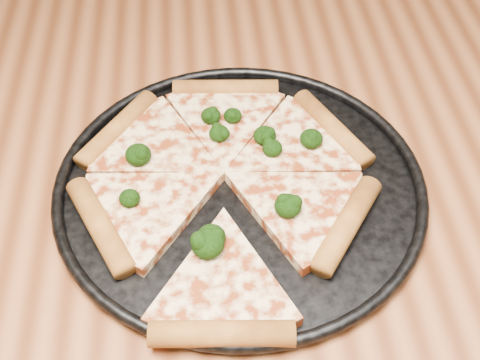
{
  "coord_description": "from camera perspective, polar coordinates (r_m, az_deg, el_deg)",
  "views": [
    {
      "loc": [
        -0.01,
        -0.42,
        1.25
      ],
      "look_at": [
        0.03,
        0.03,
        0.77
      ],
      "focal_mm": 48.57,
      "sensor_mm": 36.0,
      "label": 1
    }
  ],
  "objects": [
    {
      "name": "pizza",
      "position": [
        0.66,
        -1.4,
        0.07
      ],
      "size": [
        0.32,
        0.35,
        0.02
      ],
      "rotation": [
        0.0,
        0.0,
        -0.08
      ],
      "color": "beige",
      "rests_on": "pizza_pan"
    },
    {
      "name": "broccoli_florets",
      "position": [
        0.65,
        -1.25,
        0.37
      ],
      "size": [
        0.21,
        0.21,
        0.02
      ],
      "color": "black",
      "rests_on": "pizza"
    },
    {
      "name": "pizza_pan",
      "position": [
        0.67,
        0.0,
        -0.48
      ],
      "size": [
        0.38,
        0.38,
        0.02
      ],
      "color": "black",
      "rests_on": "dining_table"
    },
    {
      "name": "dining_table",
      "position": [
        0.73,
        -2.1,
        -7.36
      ],
      "size": [
        1.2,
        0.9,
        0.75
      ],
      "color": "brown",
      "rests_on": "ground"
    }
  ]
}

